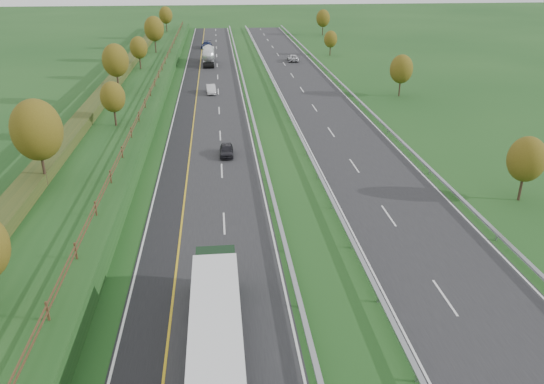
{
  "coord_description": "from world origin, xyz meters",
  "views": [
    {
      "loc": [
        1.19,
        -16.3,
        20.06
      ],
      "look_at": [
        5.36,
        24.12,
        2.2
      ],
      "focal_mm": 35.0,
      "sensor_mm": 36.0,
      "label": 1
    }
  ],
  "objects_px": {
    "box_lorry": "(217,337)",
    "car_silver_mid": "(211,89)",
    "road_tanker": "(208,55)",
    "car_dark_near": "(226,150)",
    "car_oncoming": "(293,58)",
    "car_small_far": "(206,45)"
  },
  "relations": [
    {
      "from": "road_tanker",
      "to": "car_oncoming",
      "type": "bearing_deg",
      "value": 4.38
    },
    {
      "from": "car_silver_mid",
      "to": "road_tanker",
      "type": "bearing_deg",
      "value": 87.08
    },
    {
      "from": "car_small_far",
      "to": "box_lorry",
      "type": "bearing_deg",
      "value": -81.9
    },
    {
      "from": "box_lorry",
      "to": "road_tanker",
      "type": "distance_m",
      "value": 91.23
    },
    {
      "from": "box_lorry",
      "to": "car_dark_near",
      "type": "bearing_deg",
      "value": 87.87
    },
    {
      "from": "car_oncoming",
      "to": "car_dark_near",
      "type": "bearing_deg",
      "value": 78.35
    },
    {
      "from": "car_silver_mid",
      "to": "car_small_far",
      "type": "height_order",
      "value": "car_small_far"
    },
    {
      "from": "road_tanker",
      "to": "car_dark_near",
      "type": "height_order",
      "value": "road_tanker"
    },
    {
      "from": "car_small_far",
      "to": "road_tanker",
      "type": "bearing_deg",
      "value": -80.99
    },
    {
      "from": "road_tanker",
      "to": "car_small_far",
      "type": "xyz_separation_m",
      "value": [
        -0.68,
        21.73,
        -1.05
      ]
    },
    {
      "from": "box_lorry",
      "to": "car_silver_mid",
      "type": "xyz_separation_m",
      "value": [
        -0.53,
        64.32,
        -1.61
      ]
    },
    {
      "from": "box_lorry",
      "to": "car_small_far",
      "type": "distance_m",
      "value": 112.97
    },
    {
      "from": "road_tanker",
      "to": "box_lorry",
      "type": "bearing_deg",
      "value": -89.33
    },
    {
      "from": "box_lorry",
      "to": "car_silver_mid",
      "type": "distance_m",
      "value": 64.34
    },
    {
      "from": "car_dark_near",
      "to": "car_oncoming",
      "type": "bearing_deg",
      "value": 76.54
    },
    {
      "from": "car_silver_mid",
      "to": "car_oncoming",
      "type": "xyz_separation_m",
      "value": [
        17.4,
        28.27,
        -0.0
      ]
    },
    {
      "from": "car_oncoming",
      "to": "box_lorry",
      "type": "bearing_deg",
      "value": 82.92
    },
    {
      "from": "car_dark_near",
      "to": "car_small_far",
      "type": "height_order",
      "value": "car_small_far"
    },
    {
      "from": "car_small_far",
      "to": "car_oncoming",
      "type": "bearing_deg",
      "value": -40.33
    },
    {
      "from": "road_tanker",
      "to": "car_silver_mid",
      "type": "xyz_separation_m",
      "value": [
        0.54,
        -26.9,
        -1.14
      ]
    },
    {
      "from": "car_small_far",
      "to": "car_oncoming",
      "type": "height_order",
      "value": "car_small_far"
    },
    {
      "from": "box_lorry",
      "to": "car_oncoming",
      "type": "bearing_deg",
      "value": 79.67
    }
  ]
}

